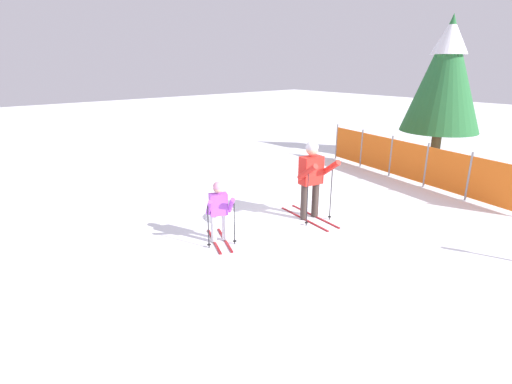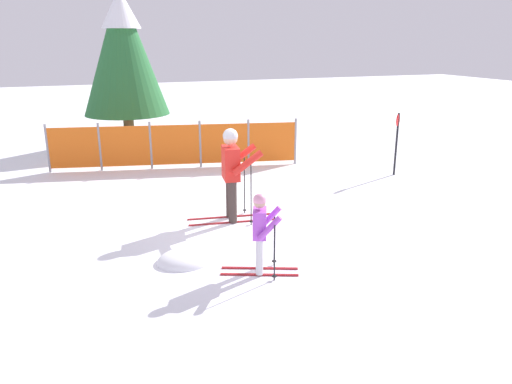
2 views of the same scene
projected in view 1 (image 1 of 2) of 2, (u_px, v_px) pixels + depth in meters
ground_plane at (316, 221)px, 8.45m from camera, size 60.00×60.00×0.00m
skier_adult at (312, 173)px, 8.30m from camera, size 1.62×0.78×1.69m
skier_child at (219, 208)px, 7.29m from camera, size 1.11×0.67×1.17m
safety_fence at (408, 161)px, 11.10m from camera, size 6.11×1.39×1.20m
conifer_far at (446, 73)px, 12.91m from camera, size 2.51×2.51×4.66m
snow_mound at (222, 218)px, 8.62m from camera, size 0.84×0.72×0.34m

